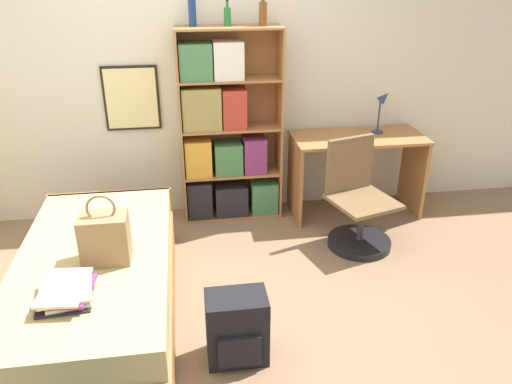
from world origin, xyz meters
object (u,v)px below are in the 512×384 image
bed (98,284)px  desk_lamp (383,104)px  bookcase (224,137)px  backpack (237,328)px  bottle_clear (263,13)px  desk (357,160)px  bottle_green (192,12)px  handbag (105,238)px  bottle_brown (227,16)px  desk_chair (358,214)px  book_stack_on_bed (66,292)px

bed → desk_lamp: bearing=28.2°
bookcase → backpack: bookcase is taller
bottle_clear → desk: 1.52m
bed → bookcase: (0.96, 1.32, 0.52)m
bottle_green → backpack: (0.11, -1.90, -1.58)m
handbag → bottle_brown: bottle_brown is taller
bed → desk_chair: desk_chair is taller
desk → bottle_brown: bearing=172.8°
handbag → bottle_clear: bottle_clear is taller
bookcase → desk_lamp: bearing=-2.1°
desk_lamp → book_stack_on_bed: bearing=-144.5°
bottle_green → desk_chair: 2.10m
backpack → handbag: bearing=150.1°
bottle_clear → desk: (0.85, -0.11, -1.26)m
book_stack_on_bed → desk_lamp: bearing=35.5°
handbag → desk_chair: 2.06m
desk_chair → book_stack_on_bed: bearing=-151.6°
bed → desk: (2.15, 1.20, 0.28)m
desk_chair → bottle_brown: bearing=144.2°
bottle_brown → desk: size_ratio=0.17×
bottle_green → bottle_clear: bearing=-5.6°
bed → desk_lamp: (2.37, 1.27, 0.77)m
book_stack_on_bed → bottle_brown: (1.09, 1.81, 1.23)m
book_stack_on_bed → desk_lamp: (2.43, 1.74, 0.48)m
bed → bottle_green: 2.20m
bed → backpack: size_ratio=4.40×
book_stack_on_bed → bottle_clear: bottle_clear is taller
bottle_green → bottle_brown: size_ratio=1.43×
bottle_brown → bottle_clear: size_ratio=0.78×
bottle_clear → desk_lamp: size_ratio=0.66×
bottle_green → desk: (1.40, -0.17, -1.27)m
bed → bottle_green: bottle_green is taller
bookcase → backpack: 1.94m
bed → book_stack_on_bed: size_ratio=5.13×
handbag → bookcase: 1.67m
bottle_brown → backpack: 2.44m
bottle_green → desk: bottle_green is taller
desk → desk_lamp: size_ratio=3.00×
desk → desk_lamp: (0.22, 0.07, 0.49)m
desk → backpack: 2.19m
desk_chair → bookcase: bearing=146.6°
desk → backpack: bearing=-126.7°
bookcase → desk: bearing=-5.8°
desk → desk_lamp: 0.54m
bed → bottle_clear: 2.41m
bottle_clear → backpack: bearing=-103.6°
handbag → bookcase: bookcase is taller
desk → handbag: bearing=-147.4°
bed → desk_lamp: 2.79m
desk_lamp → desk_chair: desk_lamp is taller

